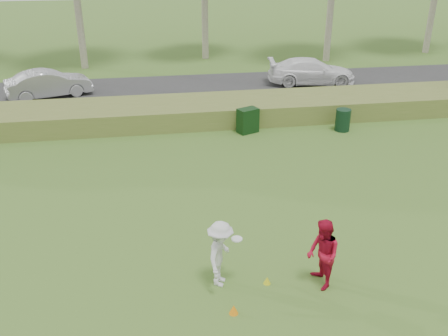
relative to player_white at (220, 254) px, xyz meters
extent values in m
plane|color=#3C6622|center=(0.71, -0.12, -0.87)|extent=(120.00, 120.00, 0.00)
cube|color=#5B6E2C|center=(0.71, 11.88, -0.42)|extent=(80.00, 3.00, 0.90)
cube|color=#2D2D2D|center=(0.71, 16.88, -0.84)|extent=(80.00, 6.00, 0.06)
imported|color=silver|center=(0.00, 0.00, 0.00)|extent=(1.04, 1.29, 1.74)
cylinder|color=white|center=(0.40, 0.00, 0.39)|extent=(0.27, 0.27, 0.03)
imported|color=#A70E28|center=(2.42, -0.46, 0.03)|extent=(0.75, 0.93, 1.81)
cone|color=orange|center=(0.13, -1.13, -0.75)|extent=(0.21, 0.21, 0.23)
cone|color=yellow|center=(1.14, -0.20, -0.77)|extent=(0.18, 0.18, 0.20)
cube|color=black|center=(2.74, 10.05, -0.33)|extent=(1.00, 0.83, 1.07)
cylinder|color=black|center=(6.89, 9.60, -0.39)|extent=(0.74, 0.74, 0.96)
imported|color=silver|center=(-6.49, 16.57, -0.10)|extent=(4.54, 2.83, 1.41)
imported|color=white|center=(7.82, 16.88, -0.10)|extent=(5.09, 2.59, 1.42)
camera|label=1|loc=(-1.50, -9.86, 7.02)|focal=40.00mm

